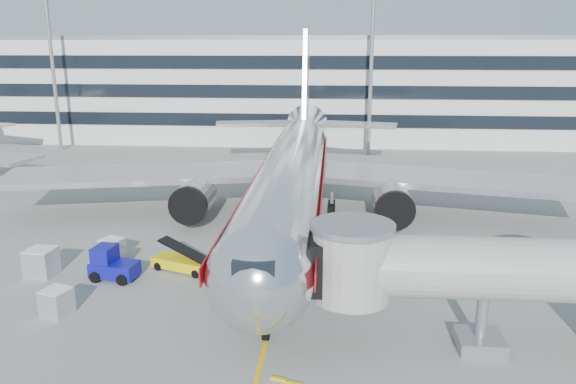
# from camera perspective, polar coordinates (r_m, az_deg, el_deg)

# --- Properties ---
(ground) EXTENTS (180.00, 180.00, 0.00)m
(ground) POSITION_cam_1_polar(r_m,az_deg,el_deg) (36.39, -0.76, -8.55)
(ground) COLOR gray
(ground) RESTS_ON ground
(lead_in_line) EXTENTS (0.25, 70.00, 0.01)m
(lead_in_line) POSITION_cam_1_polar(r_m,az_deg,el_deg) (45.71, 0.40, -3.59)
(lead_in_line) COLOR #FBB70D
(lead_in_line) RESTS_ON ground
(main_jet) EXTENTS (50.95, 48.70, 16.06)m
(main_jet) POSITION_cam_1_polar(r_m,az_deg,el_deg) (46.24, 0.56, 2.07)
(main_jet) COLOR silver
(main_jet) RESTS_ON ground
(jet_bridge) EXTENTS (17.80, 4.50, 7.00)m
(jet_bridge) POSITION_cam_1_polar(r_m,az_deg,el_deg) (28.84, 22.70, -7.86)
(jet_bridge) COLOR silver
(jet_bridge) RESTS_ON ground
(terminal) EXTENTS (150.00, 24.25, 15.60)m
(terminal) POSITION_cam_1_polar(r_m,az_deg,el_deg) (91.51, 2.63, 10.62)
(terminal) COLOR silver
(terminal) RESTS_ON ground
(light_mast_west) EXTENTS (2.40, 1.20, 25.45)m
(light_mast_west) POSITION_cam_1_polar(r_m,az_deg,el_deg) (84.38, -23.03, 13.97)
(light_mast_west) COLOR gray
(light_mast_west) RESTS_ON ground
(light_mast_centre) EXTENTS (2.40, 1.20, 25.45)m
(light_mast_centre) POSITION_cam_1_polar(r_m,az_deg,el_deg) (75.43, 8.55, 14.98)
(light_mast_centre) COLOR gray
(light_mast_centre) RESTS_ON ground
(belt_loader) EXTENTS (4.35, 2.82, 2.05)m
(belt_loader) POSITION_cam_1_polar(r_m,az_deg,el_deg) (37.70, -10.67, -7.01)
(belt_loader) COLOR yellow
(belt_loader) RESTS_ON ground
(baggage_tug) EXTENTS (3.06, 2.18, 2.14)m
(baggage_tug) POSITION_cam_1_polar(r_m,az_deg,el_deg) (37.38, -17.49, -7.07)
(baggage_tug) COLOR #0C0D89
(baggage_tug) RESTS_ON ground
(cargo_container_left) EXTENTS (1.82, 1.82, 1.78)m
(cargo_container_left) POSITION_cam_1_polar(r_m,az_deg,el_deg) (39.52, -23.77, -6.54)
(cargo_container_left) COLOR #BABCC2
(cargo_container_left) RESTS_ON ground
(cargo_container_right) EXTENTS (1.74, 1.74, 1.47)m
(cargo_container_right) POSITION_cam_1_polar(r_m,az_deg,el_deg) (40.72, -17.44, -5.55)
(cargo_container_right) COLOR #BABCC2
(cargo_container_right) RESTS_ON ground
(cargo_container_front) EXTENTS (1.73, 1.73, 1.48)m
(cargo_container_front) POSITION_cam_1_polar(r_m,az_deg,el_deg) (33.79, -22.46, -10.28)
(cargo_container_front) COLOR #BABCC2
(cargo_container_front) RESTS_ON ground
(ramp_worker) EXTENTS (0.78, 0.64, 1.84)m
(ramp_worker) POSITION_cam_1_polar(r_m,az_deg,el_deg) (39.18, -17.38, -6.07)
(ramp_worker) COLOR #B7DF17
(ramp_worker) RESTS_ON ground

